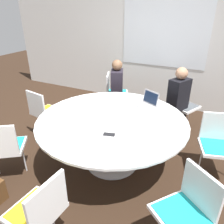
# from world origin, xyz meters

# --- Properties ---
(ground_plane) EXTENTS (16.00, 16.00, 0.00)m
(ground_plane) POSITION_xyz_m (0.00, 0.00, 0.00)
(ground_plane) COLOR black
(wall_back) EXTENTS (8.00, 0.07, 2.70)m
(wall_back) POSITION_xyz_m (0.00, 2.45, 1.35)
(wall_back) COLOR silver
(wall_back) RESTS_ON ground_plane
(conference_table) EXTENTS (2.01, 2.01, 0.73)m
(conference_table) POSITION_xyz_m (0.00, 0.00, 0.63)
(conference_table) COLOR #B7B7BC
(conference_table) RESTS_ON ground_plane
(chair_0) EXTENTS (0.57, 0.58, 0.84)m
(chair_0) POSITION_xyz_m (0.66, 1.56, 0.50)
(chair_0) COLOR white
(chair_0) RESTS_ON ground_plane
(chair_1) EXTENTS (0.56, 0.57, 0.84)m
(chair_1) POSITION_xyz_m (-0.72, 1.54, 0.50)
(chair_1) COLOR white
(chair_1) RESTS_ON ground_plane
(chair_2) EXTENTS (0.51, 0.49, 0.84)m
(chair_2) POSITION_xyz_m (-1.39, 0.17, 0.50)
(chair_2) COLOR white
(chair_2) RESTS_ON ground_plane
(chair_3) EXTENTS (0.60, 0.60, 0.84)m
(chair_3) POSITION_xyz_m (-1.10, -0.86, 0.50)
(chair_3) COLOR white
(chair_3) RESTS_ON ground_plane
(chair_4) EXTENTS (0.45, 0.46, 0.84)m
(chair_4) POSITION_xyz_m (-0.02, -1.40, 0.50)
(chair_4) COLOR white
(chair_4) RESTS_ON ground_plane
(chair_5) EXTENTS (0.61, 0.60, 0.84)m
(chair_5) POSITION_xyz_m (1.14, -0.81, 0.50)
(chair_5) COLOR white
(chair_5) RESTS_ON ground_plane
(chair_6) EXTENTS (0.54, 0.53, 0.84)m
(chair_6) POSITION_xyz_m (1.32, 0.46, 0.50)
(chair_6) COLOR white
(chair_6) RESTS_ON ground_plane
(person_0) EXTENTS (0.36, 0.42, 1.19)m
(person_0) POSITION_xyz_m (0.64, 1.31, 0.70)
(person_0) COLOR black
(person_0) RESTS_ON ground_plane
(person_1) EXTENTS (0.35, 0.42, 1.19)m
(person_1) POSITION_xyz_m (-0.55, 1.35, 0.70)
(person_1) COLOR #231E28
(person_1) RESTS_ON ground_plane
(laptop) EXTENTS (0.36, 0.34, 0.21)m
(laptop) POSITION_xyz_m (0.29, 0.62, 0.78)
(laptop) COLOR #99999E
(laptop) RESTS_ON conference_table
(cell_phone) EXTENTS (0.15, 0.11, 0.01)m
(cell_phone) POSITION_xyz_m (0.15, -0.37, 0.74)
(cell_phone) COLOR black
(cell_phone) RESTS_ON conference_table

